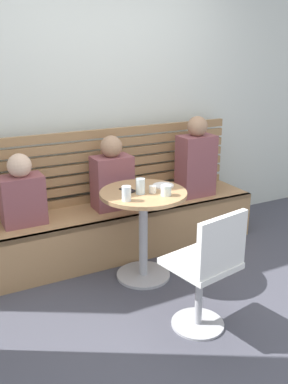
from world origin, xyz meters
The scene contains 15 objects.
ground centered at (0.00, 0.00, 0.00)m, with size 8.00×8.00×0.00m, color #42424C.
back_wall centered at (0.00, 1.64, 1.45)m, with size 5.20×0.10×2.90m, color silver.
booth_bench centered at (0.00, 1.20, 0.22)m, with size 2.70×0.52×0.44m.
booth_backrest centered at (0.00, 1.44, 0.78)m, with size 2.65×0.04×0.67m.
cafe_table centered at (0.03, 0.70, 0.52)m, with size 0.68×0.68×0.74m.
white_chair centered at (0.07, -0.11, 0.46)m, with size 0.47×0.47×0.85m.
person_adult centered at (0.84, 1.17, 0.78)m, with size 0.34×0.22×0.76m.
person_child_left centered at (-0.01, 1.22, 0.73)m, with size 0.34×0.22×0.65m.
person_child_middle centered at (-0.79, 1.22, 0.69)m, with size 0.34×0.22×0.58m.
cup_glass_tall centered at (-0.01, 0.66, 0.80)m, with size 0.07×0.07×0.12m, color silver.
cup_glass_short centered at (0.14, 0.54, 0.78)m, with size 0.08×0.08×0.08m, color silver.
cup_espresso_small centered at (0.08, 0.64, 0.77)m, with size 0.06×0.06×0.06m, color silver.
cup_water_clear centered at (-0.18, 0.57, 0.80)m, with size 0.07×0.07×0.11m, color white.
plate_small centered at (0.23, 0.74, 0.75)m, with size 0.17×0.17×0.01m, color white.
phone_on_table centered at (-0.07, 0.78, 0.74)m, with size 0.07×0.14×0.01m, color black.
Camera 1 is at (-1.41, -2.05, 1.78)m, focal length 39.63 mm.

